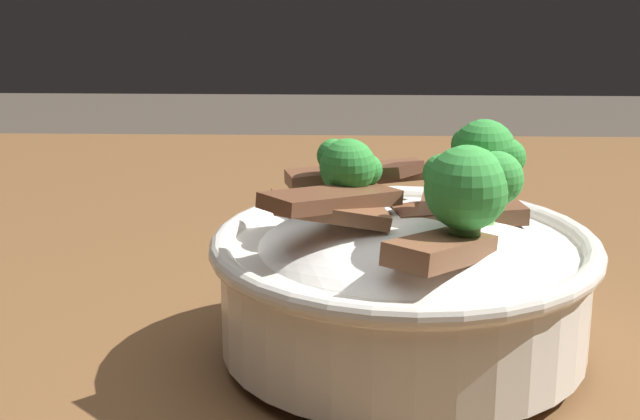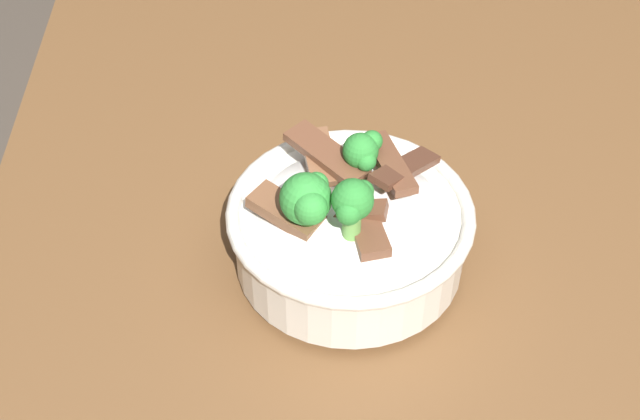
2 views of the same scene
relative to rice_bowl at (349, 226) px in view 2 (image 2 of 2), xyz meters
The scene contains 1 object.
rice_bowl is the anchor object (origin of this frame).
Camera 2 is at (0.37, -0.15, 1.38)m, focal length 50.75 mm.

